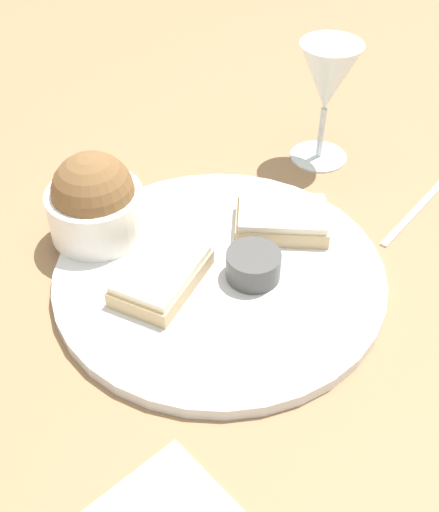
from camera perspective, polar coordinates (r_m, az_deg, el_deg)
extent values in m
plane|color=#93704C|center=(0.68, 0.00, -2.11)|extent=(4.00, 4.00, 0.00)
cylinder|color=silver|center=(0.68, 0.00, -1.69)|extent=(0.35, 0.35, 0.01)
cylinder|color=white|center=(0.71, -10.88, 3.83)|extent=(0.11, 0.11, 0.05)
sphere|color=brown|center=(0.70, -11.16, 5.55)|extent=(0.09, 0.09, 0.09)
cylinder|color=#4C4C4C|center=(0.66, 3.02, -0.83)|extent=(0.06, 0.06, 0.03)
cylinder|color=tan|center=(0.65, 3.06, -0.16)|extent=(0.05, 0.05, 0.01)
cube|color=#D1B27F|center=(0.72, 5.54, 3.05)|extent=(0.12, 0.11, 0.02)
cube|color=#F4E5C1|center=(0.71, 5.60, 3.85)|extent=(0.11, 0.10, 0.01)
cube|color=#D1B27F|center=(0.65, -5.17, -1.95)|extent=(0.12, 0.12, 0.02)
cube|color=#F4E5C1|center=(0.64, -5.24, -1.12)|extent=(0.12, 0.11, 0.01)
cylinder|color=silver|center=(0.87, 8.78, 8.81)|extent=(0.07, 0.07, 0.01)
cylinder|color=silver|center=(0.85, 9.04, 10.84)|extent=(0.01, 0.01, 0.07)
cone|color=silver|center=(0.82, 9.63, 15.39)|extent=(0.08, 0.08, 0.09)
cube|color=silver|center=(0.81, 17.53, 4.46)|extent=(0.18, 0.09, 0.01)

